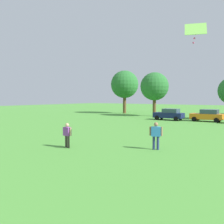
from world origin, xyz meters
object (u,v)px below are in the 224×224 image
object	(u,v)px
kite	(195,30)
tree_left	(155,87)
bystander_midfield	(67,133)
adult_bystander	(156,133)
tree_far_left	(125,84)
parked_car_navy_0	(169,114)
parked_car_orange_1	(207,115)

from	to	relation	value
kite	tree_left	xyz separation A→B (m)	(-15.06, 27.17, -1.59)
bystander_midfield	kite	xyz separation A→B (m)	(7.98, 1.33, 5.85)
adult_bystander	tree_far_left	bearing A→B (deg)	105.37
parked_car_navy_0	adult_bystander	bearing A→B (deg)	109.69
adult_bystander	kite	world-z (taller)	kite
bystander_midfield	parked_car_orange_1	world-z (taller)	parked_car_orange_1
adult_bystander	tree_far_left	world-z (taller)	tree_far_left
parked_car_navy_0	tree_far_left	distance (m)	17.01
tree_far_left	bystander_midfield	bearing A→B (deg)	-64.18
parked_car_navy_0	parked_car_orange_1	size ratio (longest dim) A/B	1.00
bystander_midfield	kite	distance (m)	9.98
tree_left	tree_far_left	bearing A→B (deg)	157.64
parked_car_orange_1	tree_left	size ratio (longest dim) A/B	0.56
parked_car_navy_0	bystander_midfield	bearing A→B (deg)	95.06
parked_car_orange_1	bystander_midfield	bearing A→B (deg)	82.45
parked_car_navy_0	tree_left	world-z (taller)	tree_left
parked_car_orange_1	tree_far_left	bearing A→B (deg)	-23.61
kite	adult_bystander	bearing A→B (deg)	152.80
adult_bystander	kite	size ratio (longest dim) A/B	1.50
parked_car_navy_0	tree_left	size ratio (longest dim) A/B	0.56
adult_bystander	tree_left	size ratio (longest dim) A/B	0.23
adult_bystander	bystander_midfield	bearing A→B (deg)	-171.62
bystander_midfield	parked_car_navy_0	distance (m)	22.97
parked_car_navy_0	parked_car_orange_1	distance (m)	5.27
parked_car_navy_0	tree_far_left	bearing A→B (deg)	-34.05
tree_left	adult_bystander	bearing A→B (deg)	-64.55
adult_bystander	bystander_midfield	size ratio (longest dim) A/B	1.08
bystander_midfield	parked_car_navy_0	bearing A→B (deg)	-80.73
bystander_midfield	tree_left	size ratio (longest dim) A/B	0.21
parked_car_navy_0	kite	bearing A→B (deg)	114.91
adult_bystander	kite	xyz separation A→B (m)	(2.81, -1.45, 5.77)
tree_far_left	tree_left	world-z (taller)	tree_far_left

